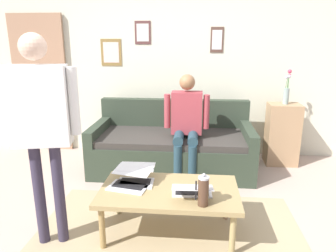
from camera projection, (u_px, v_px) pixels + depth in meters
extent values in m
plane|color=#B9A193|center=(155.00, 233.00, 2.79)|extent=(7.68, 7.68, 0.00)
cube|color=tan|center=(168.00, 238.00, 2.70)|extent=(2.38, 1.63, 0.01)
cube|color=beige|center=(174.00, 63.00, 4.54)|extent=(7.04, 0.10, 2.70)
cube|color=olive|center=(111.00, 52.00, 4.53)|extent=(0.30, 0.02, 0.38)
cube|color=beige|center=(111.00, 52.00, 4.52)|extent=(0.23, 0.00, 0.29)
cube|color=brown|center=(217.00, 40.00, 4.35)|extent=(0.18, 0.02, 0.35)
cube|color=silver|center=(217.00, 40.00, 4.34)|extent=(0.14, 0.00, 0.26)
cube|color=brown|center=(143.00, 33.00, 4.41)|extent=(0.23, 0.02, 0.32)
cube|color=silver|center=(143.00, 33.00, 4.40)|extent=(0.17, 0.00, 0.24)
cube|color=tan|center=(41.00, 84.00, 4.71)|extent=(0.82, 0.05, 2.05)
sphere|color=tan|center=(20.00, 85.00, 4.70)|extent=(0.06, 0.06, 0.06)
cube|color=#2F3B2D|center=(172.00, 155.00, 4.10)|extent=(2.05, 0.95, 0.42)
cube|color=#383430|center=(172.00, 137.00, 4.01)|extent=(1.81, 0.87, 0.08)
cube|color=#2F3B2D|center=(174.00, 115.00, 4.37)|extent=(2.05, 0.14, 0.46)
cube|color=#2F3B2D|center=(248.00, 134.00, 3.93)|extent=(0.12, 0.95, 0.20)
cube|color=#2F3B2D|center=(99.00, 130.00, 4.10)|extent=(0.12, 0.95, 0.20)
cube|color=#9C8555|center=(169.00, 191.00, 2.69)|extent=(1.20, 0.68, 0.04)
cylinder|color=tan|center=(233.00, 234.00, 2.45)|extent=(0.05, 0.05, 0.39)
cylinder|color=#9E7F4B|center=(102.00, 227.00, 2.54)|extent=(0.05, 0.05, 0.39)
cylinder|color=#A47E5F|center=(226.00, 201.00, 2.96)|extent=(0.05, 0.05, 0.39)
cylinder|color=tan|center=(118.00, 196.00, 3.05)|extent=(0.05, 0.05, 0.39)
cube|color=silver|center=(135.00, 183.00, 2.79)|extent=(0.33, 0.22, 0.01)
cube|color=black|center=(136.00, 181.00, 2.81)|extent=(0.28, 0.14, 0.00)
cube|color=silver|center=(137.00, 167.00, 2.87)|extent=(0.33, 0.21, 0.01)
cube|color=black|center=(137.00, 167.00, 2.87)|extent=(0.30, 0.19, 0.01)
cube|color=silver|center=(192.00, 192.00, 2.63)|extent=(0.34, 0.21, 0.01)
cube|color=black|center=(192.00, 192.00, 2.61)|extent=(0.28, 0.13, 0.00)
cube|color=silver|center=(193.00, 187.00, 2.49)|extent=(0.34, 0.20, 0.05)
cube|color=white|center=(192.00, 187.00, 2.49)|extent=(0.31, 0.18, 0.04)
cube|color=silver|center=(128.00, 187.00, 2.72)|extent=(0.37, 0.28, 0.01)
cube|color=black|center=(129.00, 185.00, 2.73)|extent=(0.30, 0.19, 0.00)
cube|color=silver|center=(133.00, 170.00, 2.80)|extent=(0.37, 0.27, 0.03)
cube|color=white|center=(133.00, 170.00, 2.80)|extent=(0.33, 0.24, 0.02)
cylinder|color=#4C3323|center=(203.00, 192.00, 2.40)|extent=(0.08, 0.08, 0.23)
cylinder|color=#B7B7BC|center=(204.00, 178.00, 2.37)|extent=(0.09, 0.09, 0.02)
sphere|color=#B2B2B7|center=(204.00, 175.00, 2.36)|extent=(0.03, 0.03, 0.03)
cube|color=black|center=(196.00, 190.00, 2.40)|extent=(0.01, 0.01, 0.16)
cube|color=tan|center=(282.00, 134.00, 4.26)|extent=(0.42, 0.32, 0.85)
cylinder|color=#8DA39C|center=(286.00, 96.00, 4.12)|extent=(0.08, 0.08, 0.21)
cylinder|color=#3D7038|center=(289.00, 82.00, 4.07)|extent=(0.01, 0.01, 0.17)
sphere|color=#DC556D|center=(290.00, 75.00, 4.05)|extent=(0.04, 0.04, 0.04)
cylinder|color=#3D7038|center=(289.00, 82.00, 4.06)|extent=(0.01, 0.01, 0.16)
sphere|color=silver|center=(290.00, 76.00, 4.04)|extent=(0.04, 0.04, 0.04)
cylinder|color=#3D7038|center=(288.00, 80.00, 4.07)|extent=(0.02, 0.02, 0.22)
sphere|color=#D7415E|center=(290.00, 71.00, 4.05)|extent=(0.05, 0.05, 0.05)
cylinder|color=#3D7038|center=(287.00, 83.00, 4.09)|extent=(0.03, 0.01, 0.14)
sphere|color=silver|center=(287.00, 77.00, 4.08)|extent=(0.04, 0.04, 0.04)
cylinder|color=#352E41|center=(39.00, 195.00, 2.56)|extent=(0.09, 0.09, 0.88)
cylinder|color=#352E41|center=(59.00, 194.00, 2.58)|extent=(0.09, 0.09, 0.88)
cube|color=white|center=(39.00, 106.00, 2.37)|extent=(0.47, 0.28, 0.62)
cylinder|color=white|center=(3.00, 103.00, 2.33)|extent=(0.09, 0.09, 0.53)
cylinder|color=white|center=(74.00, 101.00, 2.39)|extent=(0.09, 0.09, 0.53)
sphere|color=beige|center=(33.00, 47.00, 2.25)|extent=(0.20, 0.20, 0.20)
cylinder|color=#243F4C|center=(192.00, 166.00, 3.62)|extent=(0.10, 0.10, 0.50)
cylinder|color=#243F4C|center=(178.00, 166.00, 3.64)|extent=(0.10, 0.10, 0.50)
cylinder|color=#243F4C|center=(193.00, 137.00, 3.71)|extent=(0.12, 0.40, 0.12)
cylinder|color=#243F4C|center=(179.00, 137.00, 3.73)|extent=(0.12, 0.40, 0.12)
cube|color=#A33B43|center=(187.00, 113.00, 3.83)|extent=(0.37, 0.20, 0.52)
cylinder|color=#A33B43|center=(206.00, 112.00, 3.75)|extent=(0.08, 0.08, 0.42)
cylinder|color=#A33B43|center=(167.00, 111.00, 3.79)|extent=(0.08, 0.08, 0.42)
sphere|color=#986B47|center=(187.00, 82.00, 3.73)|extent=(0.19, 0.19, 0.19)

